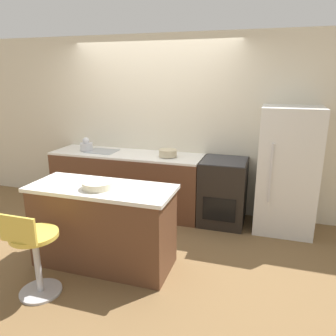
% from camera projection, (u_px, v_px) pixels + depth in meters
% --- Properties ---
extents(ground_plane, '(14.00, 14.00, 0.00)m').
position_uv_depth(ground_plane, '(140.00, 221.00, 4.71)').
color(ground_plane, brown).
extents(wall_back, '(8.00, 0.06, 2.60)m').
position_uv_depth(wall_back, '(156.00, 124.00, 5.00)').
color(wall_back, beige).
rests_on(wall_back, ground_plane).
extents(back_counter, '(2.29, 0.66, 0.91)m').
position_uv_depth(back_counter, '(127.00, 182.00, 5.00)').
color(back_counter, brown).
rests_on(back_counter, ground_plane).
extents(kitchen_island, '(1.55, 0.63, 0.90)m').
position_uv_depth(kitchen_island, '(103.00, 226.00, 3.55)').
color(kitchen_island, brown).
rests_on(kitchen_island, ground_plane).
extents(oven_range, '(0.62, 0.67, 0.91)m').
position_uv_depth(oven_range, '(223.00, 192.00, 4.58)').
color(oven_range, black).
rests_on(oven_range, ground_plane).
extents(refrigerator, '(0.74, 0.65, 1.65)m').
position_uv_depth(refrigerator, '(287.00, 171.00, 4.26)').
color(refrigerator, silver).
rests_on(refrigerator, ground_plane).
extents(stool_chair, '(0.44, 0.44, 0.88)m').
position_uv_depth(stool_chair, '(34.00, 253.00, 3.02)').
color(stool_chair, '#B7B7BC').
rests_on(stool_chair, ground_plane).
extents(kettle, '(0.19, 0.19, 0.20)m').
position_uv_depth(kettle, '(86.00, 145.00, 5.01)').
color(kettle, silver).
rests_on(kettle, back_counter).
extents(mixing_bowl, '(0.25, 0.25, 0.10)m').
position_uv_depth(mixing_bowl, '(168.00, 153.00, 4.64)').
color(mixing_bowl, '#C1B28E').
rests_on(mixing_bowl, back_counter).
extents(fruit_bowl, '(0.32, 0.32, 0.07)m').
position_uv_depth(fruit_bowl, '(98.00, 185.00, 3.36)').
color(fruit_bowl, beige).
rests_on(fruit_bowl, kitchen_island).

